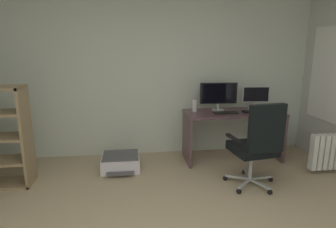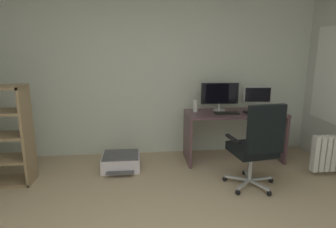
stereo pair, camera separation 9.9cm
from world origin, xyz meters
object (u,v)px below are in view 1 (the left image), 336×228
at_px(keyboard, 226,113).
at_px(desktop_speaker, 194,106).
at_px(radiator, 336,151).
at_px(printer, 121,162).
at_px(office_chair, 257,143).
at_px(monitor_secondary, 256,96).
at_px(monitor_main, 218,94).
at_px(computer_mouse, 245,112).
at_px(desk, 233,125).

height_order(keyboard, desktop_speaker, desktop_speaker).
relative_size(desktop_speaker, radiator, 0.24).
bearing_deg(printer, office_chair, -25.39).
height_order(monitor_secondary, radiator, monitor_secondary).
distance_m(desktop_speaker, printer, 1.32).
relative_size(monitor_secondary, printer, 0.78).
bearing_deg(monitor_main, desktop_speaker, -172.67).
height_order(monitor_main, radiator, monitor_main).
distance_m(desktop_speaker, office_chair, 1.17).
xyz_separation_m(keyboard, radiator, (1.35, -0.55, -0.44)).
bearing_deg(monitor_secondary, monitor_main, -179.99).
bearing_deg(keyboard, monitor_secondary, 25.40).
bearing_deg(desktop_speaker, printer, -166.52).
bearing_deg(computer_mouse, monitor_secondary, 30.25).
distance_m(desk, monitor_secondary, 0.57).
bearing_deg(printer, radiator, -9.33).
bearing_deg(computer_mouse, monitor_main, 133.60).
distance_m(desk, office_chair, 0.94).
xyz_separation_m(monitor_secondary, computer_mouse, (-0.24, -0.22, -0.19)).
bearing_deg(office_chair, printer, 154.61).
relative_size(desk, desktop_speaker, 8.30).
height_order(monitor_main, monitor_secondary, monitor_main).
distance_m(desktop_speaker, radiator, 1.98).
relative_size(monitor_main, office_chair, 0.52).
bearing_deg(printer, keyboard, 3.17).
bearing_deg(radiator, desk, 151.84).
xyz_separation_m(desk, computer_mouse, (0.14, -0.09, 0.21)).
height_order(keyboard, computer_mouse, computer_mouse).
bearing_deg(desktop_speaker, monitor_main, 7.33).
xyz_separation_m(monitor_main, computer_mouse, (0.34, -0.22, -0.22)).
bearing_deg(keyboard, office_chair, -80.45).
bearing_deg(monitor_secondary, radiator, -43.31).
xyz_separation_m(desktop_speaker, printer, (-1.08, -0.26, -0.71)).
distance_m(keyboard, printer, 1.63).
relative_size(monitor_secondary, keyboard, 1.19).
height_order(desk, keyboard, keyboard).
bearing_deg(desk, radiator, -28.16).
bearing_deg(monitor_secondary, keyboard, -157.14).
relative_size(desktop_speaker, printer, 0.33).
distance_m(monitor_main, printer, 1.72).
bearing_deg(monitor_main, radiator, -28.97).
distance_m(computer_mouse, office_chair, 0.88).
xyz_separation_m(printer, radiator, (2.85, -0.47, 0.19)).
xyz_separation_m(computer_mouse, radiator, (1.06, -0.55, -0.45)).
xyz_separation_m(monitor_main, keyboard, (0.05, -0.22, -0.23)).
xyz_separation_m(monitor_main, radiator, (1.40, -0.77, -0.67)).
bearing_deg(desktop_speaker, office_chair, -62.92).
bearing_deg(computer_mouse, desktop_speaker, 153.09).
bearing_deg(office_chair, monitor_secondary, 68.18).
height_order(keyboard, office_chair, office_chair).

